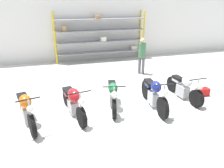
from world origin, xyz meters
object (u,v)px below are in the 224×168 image
Objects in this scene: motorcycle_red at (73,101)px; person_browsing at (142,53)px; toolbox at (203,92)px; motorcycle_green at (113,94)px; motorcycle_orange at (26,109)px; shelving_rack at (101,36)px; motorcycle_blue at (154,94)px; motorcycle_white at (184,88)px.

person_browsing is at bearing 120.65° from motorcycle_red.
motorcycle_red reaches higher than toolbox.
person_browsing reaches higher than motorcycle_red.
motorcycle_green reaches higher than toolbox.
motorcycle_orange is 1.04× the size of motorcycle_green.
motorcycle_green is (-0.99, -5.87, -0.91)m from shelving_rack.
motorcycle_red is at bearing -177.87° from toolbox.
motorcycle_green is at bearing -99.57° from shelving_rack.
shelving_rack is at bearing -173.12° from motorcycle_blue.
person_browsing is at bearing 168.15° from motorcycle_blue.
motorcycle_white is at bearing 108.17° from motorcycle_blue.
motorcycle_green is 1.01× the size of motorcycle_white.
motorcycle_white is at bearing 50.27° from person_browsing.
motorcycle_green is at bearing 179.64° from toolbox.
motorcycle_white is at bearing 78.15° from motorcycle_orange.
shelving_rack reaches higher than motorcycle_blue.
shelving_rack is 2.57× the size of motorcycle_green.
motorcycle_blue reaches higher than toolbox.
shelving_rack reaches higher than motorcycle_red.
person_browsing is at bearing 111.75° from toolbox.
motorcycle_blue reaches higher than motorcycle_orange.
motorcycle_orange is 5.96m from toolbox.
motorcycle_red is 4.66m from toolbox.
motorcycle_blue reaches higher than motorcycle_red.
motorcycle_blue is 1.06× the size of motorcycle_white.
toolbox is at bearing 81.17° from motorcycle_red.
person_browsing reaches higher than motorcycle_white.
motorcycle_red is at bearing -68.62° from motorcycle_green.
motorcycle_orange is 5.14m from motorcycle_white.
toolbox is (4.64, 0.17, -0.32)m from motorcycle_red.
motorcycle_white is (5.14, 0.25, -0.05)m from motorcycle_orange.
shelving_rack is 11.42× the size of toolbox.
motorcycle_orange is at bearing -86.57° from motorcycle_blue.
motorcycle_white is at bearing 101.50° from motorcycle_green.
motorcycle_red is 1.02× the size of motorcycle_green.
shelving_rack is at bearing -176.88° from motorcycle_green.
toolbox is at bearing 102.33° from motorcycle_green.
person_browsing is (3.48, 3.09, 0.51)m from motorcycle_red.
motorcycle_blue reaches higher than motorcycle_green.
motorcycle_white is at bearing 81.15° from motorcycle_red.
motorcycle_blue is at bearing -87.57° from shelving_rack.
shelving_rack is 2.52× the size of motorcycle_red.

